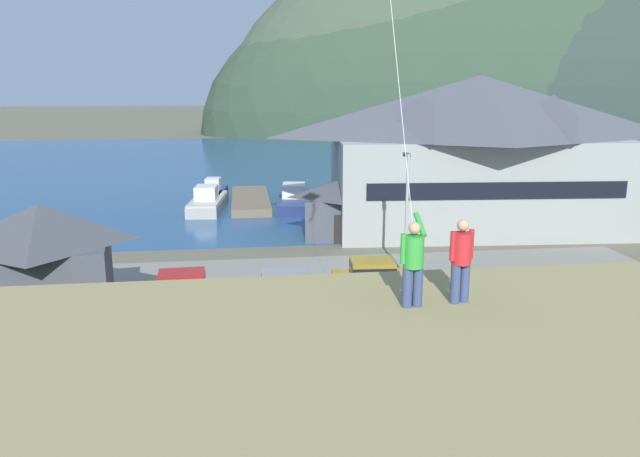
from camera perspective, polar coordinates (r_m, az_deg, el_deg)
name	(u,v)px	position (r m, az deg, el deg)	size (l,w,h in m)	color
ground_plane	(333,370)	(23.27, 1.21, -13.01)	(600.00, 600.00, 0.00)	#66604C
parking_lot_pad	(316,319)	(27.78, -0.34, -8.40)	(40.00, 20.00, 0.10)	gray
bay_water	(265,165)	(81.34, -5.13, 5.91)	(360.00, 84.00, 0.03)	navy
far_hill_west_ridge	(480,131)	(144.45, 14.61, 8.71)	(117.33, 49.62, 86.67)	#42513D
far_hill_east_peak	(528,131)	(149.38, 18.72, 8.58)	(146.91, 57.33, 77.93)	#334733
far_hill_center_saddle	(574,131)	(151.55, 22.51, 8.33)	(133.21, 54.08, 72.41)	#2D3D33
harbor_lodge	(477,149)	(45.14, 14.41, 7.16)	(21.89, 11.92, 10.93)	#999E99
storage_shed_near_lot	(44,265)	(28.57, -24.29, -3.09)	(6.41, 6.15, 5.47)	#474C56
storage_shed_waterside	(341,208)	(41.87, 1.97, 1.94)	(5.69, 4.47, 4.06)	#474C56
wharf_dock	(250,200)	(54.36, -6.48, 2.60)	(3.20, 11.65, 0.70)	#70604C
moored_boat_wharfside	(208,202)	(52.19, -10.39, 2.44)	(3.21, 7.88, 2.16)	#A8A399
moored_boat_outer_mooring	(294,200)	(52.47, -2.42, 2.70)	(3.62, 8.55, 2.16)	navy
moored_boat_inner_slip	(214,193)	(56.30, -9.80, 3.25)	(2.41, 5.73, 2.16)	navy
parked_car_front_row_end	(338,333)	(23.65, 1.68, -9.72)	(4.26, 2.17, 1.82)	#9EA3A8
parked_car_mid_row_far	(180,290)	(29.07, -12.85, -5.61)	(4.29, 2.23, 1.82)	red
parked_car_corner_spot	(61,353)	(23.86, -22.94, -10.62)	(4.25, 2.16, 1.82)	#B28923
parked_car_mid_row_center	(374,277)	(30.42, 5.04, -4.47)	(4.31, 2.27, 1.82)	#B28923
parked_car_front_row_red	(507,340)	(24.13, 16.94, -9.84)	(4.32, 2.30, 1.82)	black
parked_car_lone_by_shed	(287,290)	(28.38, -3.08, -5.75)	(4.26, 2.18, 1.82)	#9EA3A8
parking_light_pole	(407,206)	(32.99, 8.05, 2.05)	(0.24, 0.78, 6.68)	#ADADB2
person_kite_flyer	(413,261)	(12.28, 8.64, -2.99)	(0.52, 0.67, 1.86)	#384770
person_companion	(461,258)	(12.70, 12.98, -2.71)	(0.54, 0.40, 1.74)	#384770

